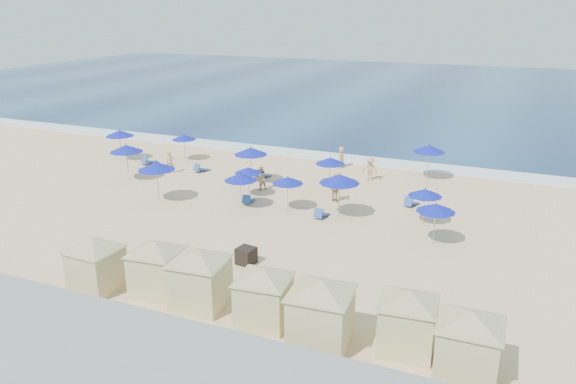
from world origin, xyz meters
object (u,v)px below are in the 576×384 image
object	(u,v)px
umbrella_4	(251,151)
umbrella_11	(436,208)
umbrella_2	(184,137)
beachgoer_4	(341,157)
cabana_5	(408,313)
umbrella_6	(288,180)
trash_bin	(246,256)
beachgoer_1	(261,178)
umbrella_8	(339,179)
umbrella_9	(429,149)
cabana_4	(321,304)
beachgoer_3	(370,169)
cabana_1	(157,261)
cabana_6	(470,336)
cabana_3	(264,289)
umbrella_3	(156,166)
cabana_0	(95,258)
umbrella_1	(126,148)
umbrella_5	(248,170)
umbrella_12	(241,177)
cabana_2	(200,271)
umbrella_7	(330,161)
umbrella_0	(120,133)
umbrella_10	(425,193)
beachgoer_0	(170,163)
beachgoer_2	(335,188)

from	to	relation	value
umbrella_4	umbrella_11	xyz separation A→B (m)	(13.54, -5.69, -0.29)
umbrella_2	beachgoer_4	size ratio (longest dim) A/B	1.37
cabana_5	umbrella_6	size ratio (longest dim) A/B	1.90
trash_bin	beachgoer_1	world-z (taller)	beachgoer_1
umbrella_8	umbrella_9	xyz separation A→B (m)	(3.48, 9.67, -0.10)
cabana_4	beachgoer_3	xyz separation A→B (m)	(-3.70, 20.45, -0.80)
cabana_1	cabana_6	distance (m)	13.02
umbrella_11	cabana_3	bearing A→B (deg)	-114.89
cabana_1	umbrella_3	xyz separation A→B (m)	(-7.10, 9.97, 0.82)
trash_bin	cabana_0	world-z (taller)	cabana_0
umbrella_1	umbrella_5	size ratio (longest dim) A/B	1.31
umbrella_9	umbrella_12	bearing A→B (deg)	-131.94
umbrella_11	umbrella_12	bearing A→B (deg)	175.78
umbrella_2	cabana_3	bearing A→B (deg)	-50.02
cabana_0	cabana_2	world-z (taller)	cabana_2
umbrella_7	umbrella_8	bearing A→B (deg)	-65.21
umbrella_0	umbrella_10	world-z (taller)	umbrella_0
umbrella_9	beachgoer_1	bearing A→B (deg)	-145.58
cabana_1	beachgoer_4	bearing A→B (deg)	86.91
beachgoer_0	umbrella_7	bearing A→B (deg)	-34.47
umbrella_7	beachgoer_0	size ratio (longest dim) A/B	1.44
umbrella_0	cabana_4	bearing A→B (deg)	-37.29
cabana_4	umbrella_7	bearing A→B (deg)	108.03
cabana_5	umbrella_9	distance (m)	21.68
cabana_1	umbrella_12	world-z (taller)	cabana_1
trash_bin	umbrella_6	world-z (taller)	umbrella_6
umbrella_0	umbrella_12	world-z (taller)	umbrella_0
umbrella_11	beachgoer_2	distance (m)	8.17
umbrella_10	umbrella_6	bearing A→B (deg)	-173.98
trash_bin	umbrella_10	xyz separation A→B (m)	(6.96, 8.51, 1.51)
cabana_4	umbrella_8	bearing A→B (deg)	105.33
umbrella_3	umbrella_5	bearing A→B (deg)	32.76
beachgoer_3	umbrella_9	bearing A→B (deg)	21.37
umbrella_0	umbrella_1	xyz separation A→B (m)	(3.92, -4.11, 0.10)
umbrella_0	cabana_3	bearing A→B (deg)	-39.74
cabana_2	umbrella_4	world-z (taller)	cabana_2
umbrella_8	umbrella_10	bearing A→B (deg)	9.31
trash_bin	umbrella_8	world-z (taller)	umbrella_8
umbrella_9	cabana_2	bearing A→B (deg)	-104.28
beachgoer_1	beachgoer_2	distance (m)	5.42
cabana_0	umbrella_4	world-z (taller)	umbrella_4
umbrella_8	umbrella_10	xyz separation A→B (m)	(4.81, 0.79, -0.45)
umbrella_7	umbrella_1	bearing A→B (deg)	-165.34
cabana_4	umbrella_5	xyz separation A→B (m)	(-10.07, 13.97, 0.13)
umbrella_11	umbrella_10	bearing A→B (deg)	111.28
umbrella_1	beachgoer_1	distance (m)	9.92
umbrella_6	umbrella_7	xyz separation A→B (m)	(1.03, 4.83, 0.10)
trash_bin	umbrella_1	distance (m)	16.65
umbrella_5	beachgoer_4	distance (m)	9.62
trash_bin	cabana_2	size ratio (longest dim) A/B	0.18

